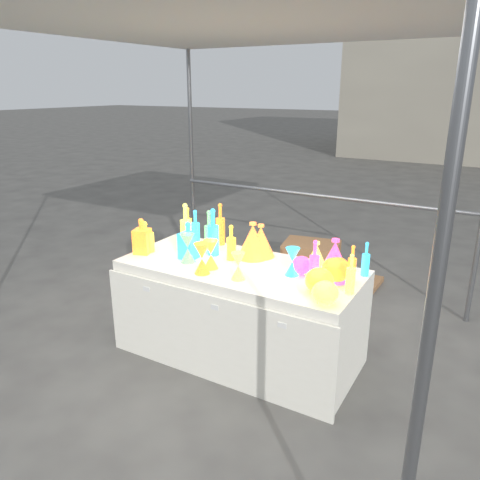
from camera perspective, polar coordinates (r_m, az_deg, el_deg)
The scene contains 32 objects.
ground at distance 3.82m, azimuth 0.00°, elevation -13.66°, with size 80.00×80.00×0.00m, color slate.
canopy_tent at distance 3.28m, azimuth 0.09°, elevation 24.60°, with size 3.15×3.15×2.46m.
display_table at distance 3.63m, azimuth -0.07°, elevation -8.70°, with size 1.84×0.83×0.75m.
cardboard_box_closed at distance 5.15m, azimuth 8.61°, elevation -2.59°, with size 0.58×0.42×0.42m, color #A5724A.
cardboard_box_flat at distance 5.22m, azimuth 13.13°, elevation -4.76°, with size 0.64×0.45×0.05m, color #A5724A.
bottle_0 at distance 4.10m, azimuth -6.39°, elevation 2.10°, with size 0.07×0.07×0.28m, color red, non-canonical shape.
bottle_1 at distance 3.90m, azimuth -5.45°, elevation 1.49°, with size 0.07×0.07×0.31m, color #18881A, non-canonical shape.
bottle_2 at distance 3.91m, azimuth -2.41°, elevation 1.97°, with size 0.08×0.08×0.36m, color gold, non-canonical shape.
bottle_4 at distance 3.82m, azimuth -6.63°, elevation 1.68°, with size 0.09×0.09×0.38m, color #115E6D, non-canonical shape.
bottle_5 at distance 3.71m, azimuth -3.78°, elevation 1.02°, with size 0.08×0.08×0.35m, color #A82199, non-canonical shape.
bottle_6 at distance 3.56m, azimuth -1.08°, elevation -0.30°, with size 0.07×0.07×0.28m, color red, non-canonical shape.
bottle_7 at distance 3.65m, azimuth -3.29°, elevation 0.98°, with size 0.09×0.09×0.38m, color #18881A, non-canonical shape.
decanter_0 at distance 3.81m, azimuth -11.48°, elevation 0.39°, with size 0.10×0.10×0.26m, color red, non-canonical shape.
decanter_1 at distance 3.78m, azimuth -11.87°, elevation 0.49°, with size 0.12×0.12×0.29m, color gold, non-canonical shape.
decanter_2 at distance 3.61m, azimuth -6.30°, elevation -0.03°, with size 0.12×0.12×0.29m, color #18881A, non-canonical shape.
hourglass_0 at distance 3.32m, azimuth -4.66°, elevation -2.27°, with size 0.11×0.11×0.22m, color gold, non-canonical shape.
hourglass_2 at distance 3.21m, azimuth -0.23°, elevation -3.19°, with size 0.10×0.10×0.19m, color #115E6D, non-canonical shape.
hourglass_3 at distance 3.54m, azimuth -6.41°, elevation -0.99°, with size 0.11×0.11×0.22m, color #A82199, non-canonical shape.
hourglass_4 at distance 3.41m, azimuth -3.58°, elevation -1.76°, with size 0.11×0.11×0.22m, color red, non-canonical shape.
hourglass_5 at distance 3.30m, azimuth 6.41°, elevation -2.64°, with size 0.10×0.10×0.20m, color #18881A, non-canonical shape.
globe_0 at distance 3.06m, azimuth 9.65°, elevation -5.07°, with size 0.19×0.19×0.15m, color red, non-canonical shape.
globe_1 at distance 2.91m, azimuth 10.32°, elevation -6.51°, with size 0.17×0.17×0.13m, color #115E6D, non-canonical shape.
globe_2 at distance 3.25m, azimuth 11.61°, elevation -3.70°, with size 0.20×0.20×0.16m, color gold, non-canonical shape.
globe_3 at distance 3.35m, azimuth 7.53°, elevation -3.18°, with size 0.14×0.14×0.12m, color blue, non-canonical shape.
lampshade_0 at distance 3.64m, azimuth 2.55°, elevation -0.05°, with size 0.22×0.22×0.26m, color yellow, non-canonical shape.
lampshade_1 at distance 3.60m, azimuth 1.57°, elevation -0.02°, with size 0.24×0.24×0.28m, color yellow, non-canonical shape.
lampshade_2 at distance 3.27m, azimuth 11.44°, elevation -2.29°, with size 0.25×0.25×0.29m, color blue, non-canonical shape.
lampshade_3 at distance 3.36m, azimuth 9.27°, elevation -2.07°, with size 0.19×0.19×0.23m, color #115E6D, non-canonical shape.
bottle_8 at distance 3.38m, azimuth 15.09°, elevation -2.24°, with size 0.06×0.06×0.25m, color #18881A, non-canonical shape.
bottle_9 at distance 3.26m, azimuth 13.51°, elevation -2.78°, with size 0.06×0.06×0.26m, color gold, non-canonical shape.
bottle_10 at distance 3.17m, azimuth 9.06°, elevation -2.64°, with size 0.07×0.07×0.31m, color blue, non-canonical shape.
bottle_11 at distance 3.06m, azimuth 13.36°, elevation -4.02°, with size 0.06×0.06×0.27m, color #115E6D, non-canonical shape.
Camera 1 is at (1.63, -2.81, 2.01)m, focal length 35.00 mm.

